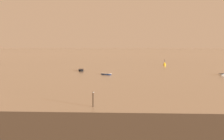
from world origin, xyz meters
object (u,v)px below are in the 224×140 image
object	(u,v)px
rowboat_moored_2	(81,70)
channel_buoy	(165,64)
rowboat_moored_3	(106,74)
mooring_post_near	(93,100)

from	to	relation	value
rowboat_moored_2	channel_buoy	size ratio (longest dim) A/B	1.81
rowboat_moored_3	channel_buoy	world-z (taller)	channel_buoy
rowboat_moored_3	mooring_post_near	world-z (taller)	mooring_post_near
rowboat_moored_2	rowboat_moored_3	xyz separation A→B (m)	(7.72, -9.70, -0.04)
rowboat_moored_2	mooring_post_near	distance (m)	47.97
rowboat_moored_3	mooring_post_near	xyz separation A→B (m)	(1.11, -37.45, 0.74)
rowboat_moored_2	rowboat_moored_3	distance (m)	12.39
rowboat_moored_2	rowboat_moored_3	world-z (taller)	rowboat_moored_2
channel_buoy	rowboat_moored_3	bearing A→B (deg)	-120.14
rowboat_moored_2	mooring_post_near	size ratio (longest dim) A/B	2.03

